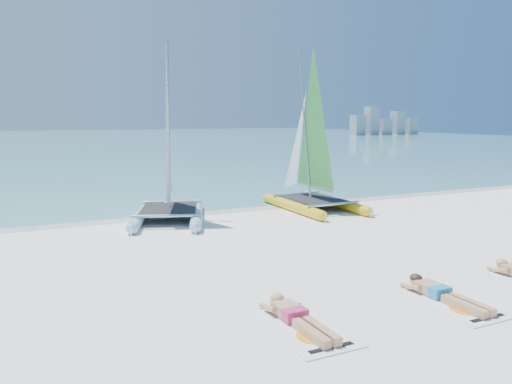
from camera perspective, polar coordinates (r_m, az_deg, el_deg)
ground at (r=12.23m, az=6.56°, el=-6.24°), size 140.00×140.00×0.00m
sea at (r=73.33m, az=-20.72°, el=5.56°), size 140.00×115.00×0.01m
wet_sand_strip at (r=17.02m, az=-3.33°, el=-1.98°), size 140.00×1.40×0.01m
distant_skyline at (r=93.75m, az=14.36°, el=7.56°), size 14.00×2.00×5.00m
catamaran_blue at (r=15.34m, az=-10.02°, el=3.19°), size 3.32×4.64×5.74m
catamaran_yellow at (r=17.30m, az=5.95°, el=4.20°), size 2.06×4.53×5.75m
towel_a at (r=7.71m, az=5.35°, el=-15.17°), size 1.00×1.85×0.02m
sunbather_a at (r=7.82m, az=4.62°, el=-13.94°), size 0.37×1.73×0.26m
towel_b at (r=9.22m, az=21.28°, el=-11.70°), size 1.00×1.85×0.02m
sunbather_b at (r=9.30m, az=20.44°, el=-10.75°), size 0.37×1.73×0.26m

